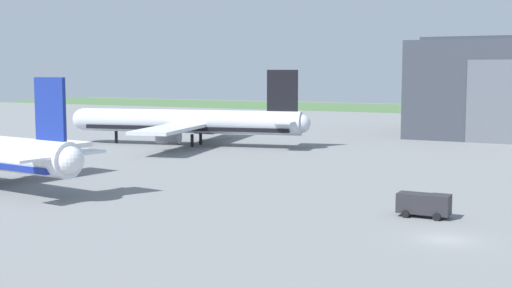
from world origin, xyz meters
name	(u,v)px	position (x,y,z in m)	size (l,w,h in m)	color
ground_plane	(446,239)	(0.00, 0.00, 0.00)	(440.00, 440.00, 0.00)	slate
airliner_far_right	(187,122)	(-54.83, 49.13, 4.15)	(43.95, 39.70, 13.42)	silver
pushback_tractor	(424,204)	(-3.46, 7.51, 1.22)	(4.71, 2.37, 2.17)	#28282D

